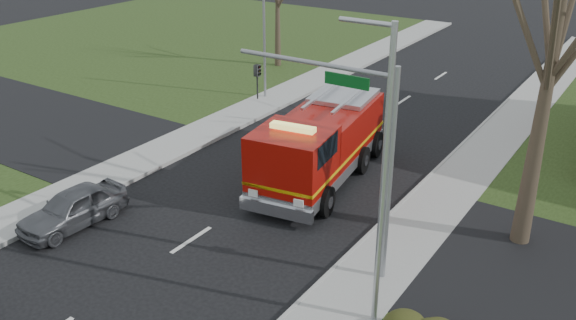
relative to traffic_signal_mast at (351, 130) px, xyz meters
The scene contains 9 objects.
ground 7.18m from the traffic_signal_mast, 163.94° to the right, with size 120.00×120.00×0.00m, color black.
sidewalk_right 4.97m from the traffic_signal_mast, 56.58° to the right, with size 2.40×80.00×0.15m, color gray.
sidewalk_left 12.41m from the traffic_signal_mast, behind, with size 2.40×80.00×0.15m, color gray.
bare_tree_near 6.78m from the traffic_signal_mast, 46.37° to the left, with size 6.00×6.00×12.00m.
traffic_signal_mast is the anchor object (origin of this frame).
streetlight_pole 2.78m from the traffic_signal_mast, 46.02° to the right, with size 1.48×0.16×8.40m.
utility_pole_far 17.38m from the traffic_signal_mast, 133.85° to the left, with size 0.14×0.14×7.00m, color gray.
fire_engine 7.16m from the traffic_signal_mast, 128.39° to the left, with size 4.13×8.58×3.33m.
parked_car_maroon 10.66m from the traffic_signal_mast, 162.35° to the right, with size 1.62×4.04×1.38m, color #525459.
Camera 1 is at (12.72, -13.22, 11.12)m, focal length 38.00 mm.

